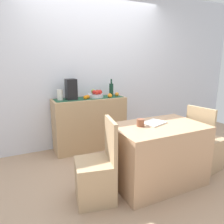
{
  "coord_description": "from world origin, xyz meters",
  "views": [
    {
      "loc": [
        -1.36,
        -2.36,
        1.49
      ],
      "look_at": [
        -0.04,
        0.37,
        0.75
      ],
      "focal_mm": 34.05,
      "sensor_mm": 36.0,
      "label": 1
    }
  ],
  "objects_px": {
    "coffee_maker": "(71,89)",
    "ceramic_vase": "(60,95)",
    "chair_by_corner": "(204,150)",
    "sideboard_console": "(90,124)",
    "fruit_bowl": "(95,96)",
    "dining_table": "(157,154)",
    "coffee_cup": "(141,123)",
    "wine_bottle": "(111,90)",
    "chair_near_window": "(96,177)",
    "open_book": "(154,123)"
  },
  "relations": [
    {
      "from": "fruit_bowl",
      "to": "coffee_maker",
      "type": "height_order",
      "value": "coffee_maker"
    },
    {
      "from": "coffee_cup",
      "to": "chair_by_corner",
      "type": "distance_m",
      "value": 1.15
    },
    {
      "from": "chair_near_window",
      "to": "chair_by_corner",
      "type": "relative_size",
      "value": 1.0
    },
    {
      "from": "coffee_cup",
      "to": "chair_by_corner",
      "type": "bearing_deg",
      "value": -3.7
    },
    {
      "from": "coffee_cup",
      "to": "chair_by_corner",
      "type": "xyz_separation_m",
      "value": [
        1.03,
        -0.07,
        -0.52
      ]
    },
    {
      "from": "sideboard_console",
      "to": "fruit_bowl",
      "type": "height_order",
      "value": "fruit_bowl"
    },
    {
      "from": "coffee_maker",
      "to": "ceramic_vase",
      "type": "height_order",
      "value": "coffee_maker"
    },
    {
      "from": "ceramic_vase",
      "to": "chair_near_window",
      "type": "bearing_deg",
      "value": -87.97
    },
    {
      "from": "wine_bottle",
      "to": "chair_near_window",
      "type": "distance_m",
      "value": 1.76
    },
    {
      "from": "wine_bottle",
      "to": "coffee_cup",
      "type": "height_order",
      "value": "wine_bottle"
    },
    {
      "from": "dining_table",
      "to": "chair_by_corner",
      "type": "relative_size",
      "value": 1.21
    },
    {
      "from": "fruit_bowl",
      "to": "coffee_maker",
      "type": "xyz_separation_m",
      "value": [
        -0.41,
        0.0,
        0.13
      ]
    },
    {
      "from": "dining_table",
      "to": "chair_by_corner",
      "type": "xyz_separation_m",
      "value": [
        0.81,
        -0.0,
        -0.1
      ]
    },
    {
      "from": "sideboard_console",
      "to": "chair_by_corner",
      "type": "height_order",
      "value": "chair_by_corner"
    },
    {
      "from": "wine_bottle",
      "to": "dining_table",
      "type": "distance_m",
      "value": 1.5
    },
    {
      "from": "dining_table",
      "to": "chair_by_corner",
      "type": "height_order",
      "value": "chair_by_corner"
    },
    {
      "from": "dining_table",
      "to": "open_book",
      "type": "bearing_deg",
      "value": 99.55
    },
    {
      "from": "fruit_bowl",
      "to": "coffee_cup",
      "type": "height_order",
      "value": "fruit_bowl"
    },
    {
      "from": "wine_bottle",
      "to": "chair_near_window",
      "type": "bearing_deg",
      "value": -121.45
    },
    {
      "from": "coffee_maker",
      "to": "chair_near_window",
      "type": "distance_m",
      "value": 1.57
    },
    {
      "from": "chair_near_window",
      "to": "open_book",
      "type": "bearing_deg",
      "value": 6.18
    },
    {
      "from": "ceramic_vase",
      "to": "open_book",
      "type": "relative_size",
      "value": 0.61
    },
    {
      "from": "chair_by_corner",
      "to": "open_book",
      "type": "bearing_deg",
      "value": 174.05
    },
    {
      "from": "sideboard_console",
      "to": "coffee_maker",
      "type": "distance_m",
      "value": 0.67
    },
    {
      "from": "coffee_maker",
      "to": "ceramic_vase",
      "type": "xyz_separation_m",
      "value": [
        -0.18,
        0.0,
        -0.08
      ]
    },
    {
      "from": "coffee_maker",
      "to": "ceramic_vase",
      "type": "bearing_deg",
      "value": 180.0
    },
    {
      "from": "fruit_bowl",
      "to": "coffee_maker",
      "type": "distance_m",
      "value": 0.43
    },
    {
      "from": "chair_by_corner",
      "to": "fruit_bowl",
      "type": "bearing_deg",
      "value": 128.42
    },
    {
      "from": "open_book",
      "to": "coffee_maker",
      "type": "bearing_deg",
      "value": 98.69
    },
    {
      "from": "open_book",
      "to": "chair_by_corner",
      "type": "relative_size",
      "value": 0.31
    },
    {
      "from": "coffee_maker",
      "to": "chair_near_window",
      "type": "height_order",
      "value": "coffee_maker"
    },
    {
      "from": "ceramic_vase",
      "to": "open_book",
      "type": "bearing_deg",
      "value": -56.51
    },
    {
      "from": "sideboard_console",
      "to": "wine_bottle",
      "type": "xyz_separation_m",
      "value": [
        0.41,
        0.0,
        0.56
      ]
    },
    {
      "from": "sideboard_console",
      "to": "ceramic_vase",
      "type": "height_order",
      "value": "ceramic_vase"
    },
    {
      "from": "chair_by_corner",
      "to": "ceramic_vase",
      "type": "bearing_deg",
      "value": 140.77
    },
    {
      "from": "wine_bottle",
      "to": "dining_table",
      "type": "xyz_separation_m",
      "value": [
        -0.02,
        -1.36,
        -0.63
      ]
    },
    {
      "from": "fruit_bowl",
      "to": "open_book",
      "type": "relative_size",
      "value": 0.94
    },
    {
      "from": "open_book",
      "to": "coffee_cup",
      "type": "distance_m",
      "value": 0.21
    },
    {
      "from": "coffee_maker",
      "to": "chair_near_window",
      "type": "bearing_deg",
      "value": -95.45
    },
    {
      "from": "sideboard_console",
      "to": "fruit_bowl",
      "type": "relative_size",
      "value": 4.59
    },
    {
      "from": "open_book",
      "to": "chair_near_window",
      "type": "relative_size",
      "value": 0.31
    },
    {
      "from": "coffee_maker",
      "to": "coffee_cup",
      "type": "bearing_deg",
      "value": -70.43
    },
    {
      "from": "coffee_cup",
      "to": "wine_bottle",
      "type": "bearing_deg",
      "value": 79.38
    },
    {
      "from": "chair_by_corner",
      "to": "wine_bottle",
      "type": "bearing_deg",
      "value": 120.01
    },
    {
      "from": "fruit_bowl",
      "to": "dining_table",
      "type": "relative_size",
      "value": 0.24
    },
    {
      "from": "sideboard_console",
      "to": "fruit_bowl",
      "type": "distance_m",
      "value": 0.49
    },
    {
      "from": "ceramic_vase",
      "to": "coffee_cup",
      "type": "height_order",
      "value": "ceramic_vase"
    },
    {
      "from": "wine_bottle",
      "to": "sideboard_console",
      "type": "bearing_deg",
      "value": 180.0
    },
    {
      "from": "ceramic_vase",
      "to": "chair_by_corner",
      "type": "bearing_deg",
      "value": -39.23
    },
    {
      "from": "sideboard_console",
      "to": "fruit_bowl",
      "type": "xyz_separation_m",
      "value": [
        0.11,
        0.0,
        0.47
      ]
    }
  ]
}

